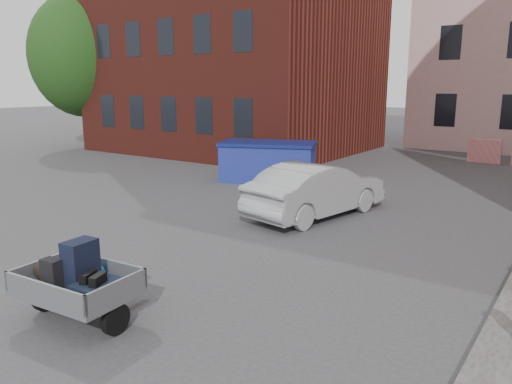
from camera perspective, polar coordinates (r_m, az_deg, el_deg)
The scene contains 7 objects.
ground at distance 10.60m, azimuth -5.17°, elevation -5.94°, with size 120.00×120.00×0.00m, color #38383A.
building_brick at distance 26.11m, azimuth -2.17°, elevation 20.47°, with size 12.00×10.00×14.00m, color #591E16.
far_building at distance 39.80m, azimuth -7.16°, elevation 13.27°, with size 6.00×6.00×8.00m, color maroon.
tree at distance 28.07m, azimuth -19.34°, elevation 15.49°, with size 5.28×5.28×8.30m.
trailer at distance 7.52m, azimuth -19.85°, elevation -9.58°, with size 1.68×1.86×1.20m.
dumpster at distance 17.20m, azimuth 1.38°, elevation 3.53°, with size 3.60×2.74×1.35m.
silver_car at distance 12.71m, azimuth 6.98°, elevation 0.28°, with size 1.44×4.13×1.36m, color #9B9EA2.
Camera 1 is at (6.50, -7.69, 3.33)m, focal length 35.00 mm.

